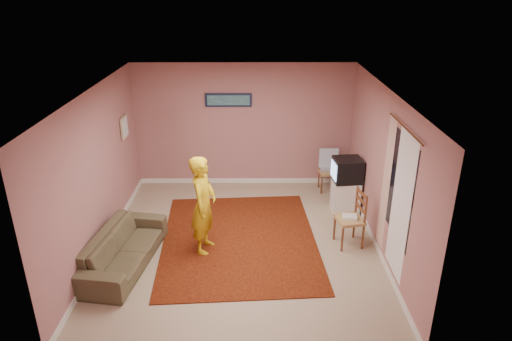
{
  "coord_description": "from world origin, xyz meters",
  "views": [
    {
      "loc": [
        0.22,
        -6.6,
        4.12
      ],
      "look_at": [
        0.25,
        0.6,
        1.08
      ],
      "focal_mm": 32.0,
      "sensor_mm": 36.0,
      "label": 1
    }
  ],
  "objects_px": {
    "tv_cabinet": "(345,196)",
    "sofa": "(123,249)",
    "person": "(203,205)",
    "chair_b": "(350,213)",
    "crt_tv": "(347,170)",
    "chair_a": "(329,167)"
  },
  "relations": [
    {
      "from": "sofa",
      "to": "person",
      "type": "xyz_separation_m",
      "value": [
        1.22,
        0.43,
        0.53
      ]
    },
    {
      "from": "chair_b",
      "to": "sofa",
      "type": "bearing_deg",
      "value": -91.63
    },
    {
      "from": "person",
      "to": "sofa",
      "type": "bearing_deg",
      "value": 120.39
    },
    {
      "from": "tv_cabinet",
      "to": "chair_b",
      "type": "height_order",
      "value": "chair_b"
    },
    {
      "from": "chair_a",
      "to": "chair_b",
      "type": "distance_m",
      "value": 2.12
    },
    {
      "from": "tv_cabinet",
      "to": "chair_b",
      "type": "bearing_deg",
      "value": -97.66
    },
    {
      "from": "chair_a",
      "to": "person",
      "type": "distance_m",
      "value": 3.28
    },
    {
      "from": "chair_b",
      "to": "person",
      "type": "relative_size",
      "value": 0.32
    },
    {
      "from": "crt_tv",
      "to": "sofa",
      "type": "relative_size",
      "value": 0.29
    },
    {
      "from": "crt_tv",
      "to": "sofa",
      "type": "bearing_deg",
      "value": -159.93
    },
    {
      "from": "chair_a",
      "to": "sofa",
      "type": "height_order",
      "value": "chair_a"
    },
    {
      "from": "chair_a",
      "to": "sofa",
      "type": "relative_size",
      "value": 0.24
    },
    {
      "from": "chair_a",
      "to": "chair_b",
      "type": "height_order",
      "value": "chair_b"
    },
    {
      "from": "tv_cabinet",
      "to": "chair_a",
      "type": "bearing_deg",
      "value": 101.18
    },
    {
      "from": "crt_tv",
      "to": "sofa",
      "type": "height_order",
      "value": "crt_tv"
    },
    {
      "from": "chair_a",
      "to": "crt_tv",
      "type": "bearing_deg",
      "value": -82.42
    },
    {
      "from": "sofa",
      "to": "person",
      "type": "bearing_deg",
      "value": -62.4
    },
    {
      "from": "tv_cabinet",
      "to": "sofa",
      "type": "distance_m",
      "value": 4.14
    },
    {
      "from": "chair_a",
      "to": "tv_cabinet",
      "type": "bearing_deg",
      "value": -82.11
    },
    {
      "from": "tv_cabinet",
      "to": "chair_b",
      "type": "distance_m",
      "value": 1.23
    },
    {
      "from": "chair_a",
      "to": "chair_b",
      "type": "bearing_deg",
      "value": -92.67
    },
    {
      "from": "crt_tv",
      "to": "sofa",
      "type": "distance_m",
      "value": 4.18
    }
  ]
}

